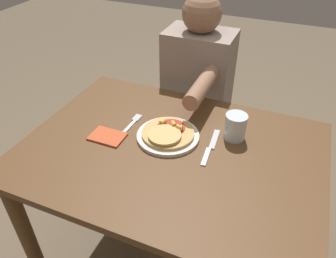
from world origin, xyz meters
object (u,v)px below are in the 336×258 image
at_px(fork, 131,124).
at_px(drinking_glass, 235,127).
at_px(person_diner, 197,91).
at_px(dining_table, 171,172).
at_px(plate, 168,136).
at_px(knife, 210,147).
at_px(pizza, 168,133).

relative_size(fork, drinking_glass, 1.72).
bearing_deg(person_diner, dining_table, -81.52).
bearing_deg(plate, person_diner, 95.47).
xyz_separation_m(knife, person_diner, (-0.22, 0.51, -0.08)).
bearing_deg(pizza, drinking_glass, 23.59).
xyz_separation_m(pizza, knife, (0.17, 0.01, -0.02)).
bearing_deg(dining_table, drinking_glass, 38.45).
distance_m(dining_table, drinking_glass, 0.31).
relative_size(dining_table, pizza, 5.42).
relative_size(drinking_glass, person_diner, 0.09).
bearing_deg(plate, knife, 0.47).
bearing_deg(pizza, knife, 1.88).
xyz_separation_m(plate, knife, (0.17, 0.00, -0.00)).
height_order(pizza, drinking_glass, drinking_glass).
height_order(plate, knife, plate).
height_order(dining_table, knife, knife).
height_order(knife, drinking_glass, drinking_glass).
bearing_deg(pizza, fork, 172.26).
bearing_deg(person_diner, knife, -66.85).
bearing_deg(pizza, dining_table, -56.70).
relative_size(plate, drinking_glass, 2.37).
bearing_deg(knife, pizza, -178.12).
bearing_deg(drinking_glass, pizza, -156.41).
distance_m(dining_table, person_diner, 0.58).
distance_m(plate, pizza, 0.02).
xyz_separation_m(plate, person_diner, (-0.05, 0.51, -0.08)).
bearing_deg(drinking_glass, knife, -123.76).
distance_m(dining_table, knife, 0.19).
bearing_deg(plate, fork, 173.64).
height_order(fork, drinking_glass, drinking_glass).
height_order(plate, fork, plate).
height_order(pizza, fork, pizza).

